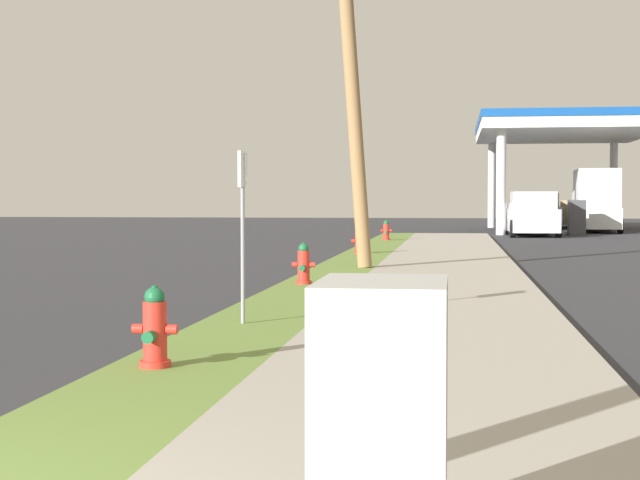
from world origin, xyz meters
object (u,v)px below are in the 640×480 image
object	(u,v)px
street_sign_post	(243,201)
truck_black_at_forecourt	(535,212)
fire_hydrant_third	(359,242)
fire_hydrant_nearest	(155,332)
truck_silver_on_apron	(531,215)
truck_white_at_far_bay	(595,202)
fire_hydrant_second	(304,266)
car_tan_by_near_pump	(574,215)
utility_pole_midground	(349,46)
fire_hydrant_fourth	(386,231)
utility_cabinet	(382,439)

from	to	relation	value
street_sign_post	truck_black_at_forecourt	xyz separation A→B (m)	(6.90, 42.40, -0.72)
truck_black_at_forecourt	street_sign_post	bearing A→B (deg)	-99.25
fire_hydrant_third	street_sign_post	xyz separation A→B (m)	(0.09, -15.48, 1.19)
fire_hydrant_third	truck_black_at_forecourt	distance (m)	27.82
fire_hydrant_nearest	truck_silver_on_apron	xyz separation A→B (m)	(6.08, 35.61, 0.47)
fire_hydrant_nearest	truck_white_at_far_bay	size ratio (longest dim) A/B	0.11
fire_hydrant_second	truck_white_at_far_bay	world-z (taller)	truck_white_at_far_bay
truck_white_at_far_bay	street_sign_post	bearing A→B (deg)	-103.96
car_tan_by_near_pump	truck_silver_on_apron	xyz separation A→B (m)	(-3.45, -13.47, 0.19)
fire_hydrant_second	fire_hydrant_third	size ratio (longest dim) A/B	1.00
fire_hydrant_third	fire_hydrant_nearest	bearing A→B (deg)	-90.11
fire_hydrant_third	car_tan_by_near_pump	world-z (taller)	car_tan_by_near_pump
fire_hydrant_third	utility_pole_midground	bearing A→B (deg)	-86.59
fire_hydrant_fourth	truck_white_at_far_bay	xyz separation A→B (m)	(9.49, 13.85, 1.04)
fire_hydrant_second	utility_pole_midground	distance (m)	6.26
fire_hydrant_nearest	car_tan_by_near_pump	distance (m)	50.00
car_tan_by_near_pump	truck_white_at_far_bay	xyz separation A→B (m)	(0.13, -7.59, 0.77)
street_sign_post	fire_hydrant_fourth	bearing A→B (deg)	89.89
fire_hydrant_third	truck_silver_on_apron	world-z (taller)	truck_silver_on_apron
fire_hydrant_third	fire_hydrant_fourth	distance (m)	9.02
fire_hydrant_nearest	utility_cabinet	world-z (taller)	utility_cabinet
street_sign_post	truck_silver_on_apron	bearing A→B (deg)	79.60
fire_hydrant_fourth	fire_hydrant_nearest	bearing A→B (deg)	-90.35
fire_hydrant_second	street_sign_post	size ratio (longest dim) A/B	0.35
truck_silver_on_apron	truck_white_at_far_bay	bearing A→B (deg)	58.71
street_sign_post	car_tan_by_near_pump	world-z (taller)	street_sign_post
car_tan_by_near_pump	truck_silver_on_apron	bearing A→B (deg)	-104.35
fire_hydrant_fourth	truck_black_at_forecourt	xyz separation A→B (m)	(6.86, 17.90, 0.47)
fire_hydrant_fourth	truck_white_at_far_bay	distance (m)	16.82
fire_hydrant_nearest	utility_cabinet	distance (m)	5.21
fire_hydrant_nearest	street_sign_post	size ratio (longest dim) A/B	0.35
fire_hydrant_third	utility_cabinet	xyz separation A→B (m)	(2.39, -23.24, 0.24)
truck_white_at_far_bay	utility_cabinet	bearing A→B (deg)	-98.92
street_sign_post	truck_silver_on_apron	distance (m)	33.01
utility_pole_midground	utility_cabinet	size ratio (longest dim) A/B	7.99
fire_hydrant_fourth	truck_silver_on_apron	world-z (taller)	truck_silver_on_apron
street_sign_post	truck_white_at_far_bay	distance (m)	39.51
fire_hydrant_second	street_sign_post	distance (m)	5.71
fire_hydrant_second	fire_hydrant_fourth	world-z (taller)	same
fire_hydrant_third	fire_hydrant_fourth	xyz separation A→B (m)	(0.13, 9.02, 0.00)
fire_hydrant_second	utility_pole_midground	size ratio (longest dim) A/B	0.08
fire_hydrant_third	truck_silver_on_apron	distance (m)	18.04
utility_cabinet	street_sign_post	xyz separation A→B (m)	(-2.30, 7.76, 0.95)
fire_hydrant_third	fire_hydrant_fourth	bearing A→B (deg)	89.14
fire_hydrant_fourth	car_tan_by_near_pump	size ratio (longest dim) A/B	0.16
utility_cabinet	truck_silver_on_apron	bearing A→B (deg)	84.80
fire_hydrant_nearest	car_tan_by_near_pump	size ratio (longest dim) A/B	0.16
fire_hydrant_fourth	car_tan_by_near_pump	xyz separation A→B (m)	(9.36, 21.43, 0.28)
car_tan_by_near_pump	street_sign_post	bearing A→B (deg)	-101.57
fire_hydrant_nearest	truck_black_at_forecourt	size ratio (longest dim) A/B	0.13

